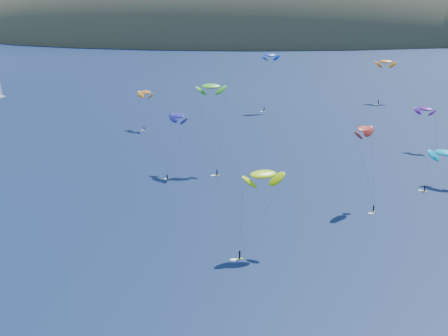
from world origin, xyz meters
TOP-DOWN VIEW (x-y plane):
  - island at (39.40, 562.36)m, footprint 730.00×300.00m
  - kitesurfer_1 at (-39.83, 161.75)m, footprint 8.61×9.97m
  - kitesurfer_2 at (-0.52, 50.06)m, footprint 11.01×10.15m
  - kitesurfer_3 at (-13.17, 110.86)m, footprint 9.46×12.89m
  - kitesurfer_4 at (10.82, 196.67)m, footprint 8.97×8.51m
  - kitesurfer_5 at (53.65, 93.25)m, footprint 12.34×11.30m
  - kitesurfer_6 at (59.21, 131.30)m, footprint 7.87×13.52m
  - kitesurfer_9 at (26.73, 77.92)m, footprint 7.90×11.68m
  - kitesurfer_10 at (-22.90, 106.21)m, footprint 7.98×14.52m
  - kitesurfer_11 at (66.00, 215.09)m, footprint 10.16×12.11m

SIDE VIEW (x-z plane):
  - island at x=39.40m, z-range -115.74..94.26m
  - kitesurfer_5 at x=53.65m, z-range 3.45..15.45m
  - kitesurfer_1 at x=-39.83m, z-range 5.87..22.16m
  - kitesurfer_6 at x=59.21m, z-range 6.00..22.06m
  - kitesurfer_2 at x=-0.52m, z-range 7.19..26.79m
  - kitesurfer_10 at x=-22.90m, z-range 7.46..27.00m
  - kitesurfer_11 at x=66.00m, z-range 7.98..29.31m
  - kitesurfer_9 at x=26.73m, z-range 8.94..31.36m
  - kitesurfer_4 at x=10.82m, z-range 10.78..37.06m
  - kitesurfer_3 at x=-13.17m, z-range 11.39..39.24m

